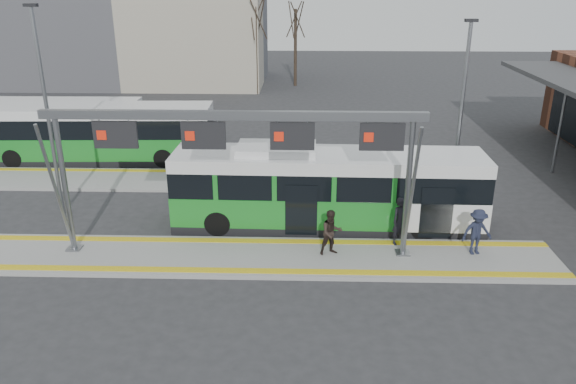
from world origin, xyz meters
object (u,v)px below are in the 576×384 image
object	(u,v)px
gantry	(238,142)
passenger_a	(400,221)
passenger_b	(331,233)
passenger_c	(477,232)
hero_bus	(327,190)

from	to	relation	value
gantry	passenger_a	distance (m)	6.72
passenger_b	passenger_c	world-z (taller)	passenger_c
hero_bus	passenger_c	xyz separation A→B (m)	(5.27, -2.65, -0.53)
passenger_c	hero_bus	bearing A→B (deg)	142.74
passenger_b	hero_bus	bearing A→B (deg)	73.02
gantry	passenger_b	world-z (taller)	gantry
gantry	passenger_a	bearing A→B (deg)	8.25
hero_bus	gantry	bearing A→B (deg)	-137.57
gantry	hero_bus	world-z (taller)	gantry
gantry	passenger_c	distance (m)	9.06
hero_bus	passenger_a	distance (m)	3.32
hero_bus	passenger_b	size ratio (longest dim) A/B	7.34
passenger_c	passenger_b	bearing A→B (deg)	171.30
hero_bus	passenger_a	size ratio (longest dim) A/B	6.72
gantry	passenger_c	xyz separation A→B (m)	(8.44, 0.13, -3.29)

